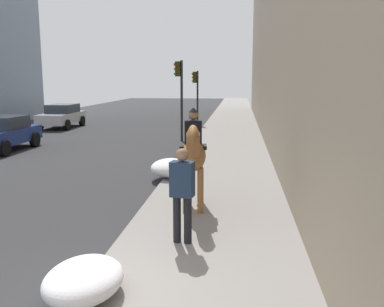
{
  "coord_description": "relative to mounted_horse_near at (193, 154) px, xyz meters",
  "views": [
    {
      "loc": [
        -5.16,
        -2.18,
        3.01
      ],
      "look_at": [
        4.0,
        -1.17,
        1.4
      ],
      "focal_mm": 40.32,
      "sensor_mm": 36.0,
      "label": 1
    }
  ],
  "objects": [
    {
      "name": "mounted_horse_near",
      "position": [
        0.0,
        0.0,
        0.0
      ],
      "size": [
        2.15,
        0.71,
        2.26
      ],
      "rotation": [
        0.0,
        0.0,
        3.24
      ],
      "color": "brown",
      "rests_on": "sidewalk_slab"
    },
    {
      "name": "pedestrian_greeting",
      "position": [
        -2.08,
        -0.03,
        -0.27
      ],
      "size": [
        0.32,
        0.44,
        1.7
      ],
      "rotation": [
        0.0,
        0.0,
        -0.17
      ],
      "color": "black",
      "rests_on": "sidewalk_slab"
    },
    {
      "name": "car_near_lane",
      "position": [
        7.61,
        8.92,
        -0.63
      ],
      "size": [
        3.98,
        2.02,
        1.44
      ],
      "rotation": [
        0.0,
        0.0,
        3.13
      ],
      "color": "navy",
      "rests_on": "ground"
    },
    {
      "name": "car_mid_lane",
      "position": [
        16.09,
        9.83,
        -0.61
      ],
      "size": [
        3.95,
        1.88,
        1.44
      ],
      "rotation": [
        0.0,
        0.0,
        3.14
      ],
      "color": "#B7BABF",
      "rests_on": "ground"
    },
    {
      "name": "traffic_light_near_curb",
      "position": [
        11.21,
        1.84,
        1.21
      ],
      "size": [
        0.2,
        0.44,
        3.84
      ],
      "color": "black",
      "rests_on": "ground"
    },
    {
      "name": "traffic_light_far_curb",
      "position": [
        18.35,
        1.77,
        0.98
      ],
      "size": [
        0.2,
        0.44,
        3.47
      ],
      "color": "black",
      "rests_on": "ground"
    },
    {
      "name": "snow_pile_near",
      "position": [
        -4.13,
        1.03,
        -1.01
      ],
      "size": [
        1.35,
        1.04,
        0.47
      ],
      "primitive_type": "ellipsoid",
      "color": "white",
      "rests_on": "sidewalk_slab"
    },
    {
      "name": "snow_pile_far",
      "position": [
        3.15,
        1.03,
        -0.99
      ],
      "size": [
        1.48,
        1.14,
        0.51
      ],
      "primitive_type": "ellipsoid",
      "color": "white",
      "rests_on": "sidewalk_slab"
    }
  ]
}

